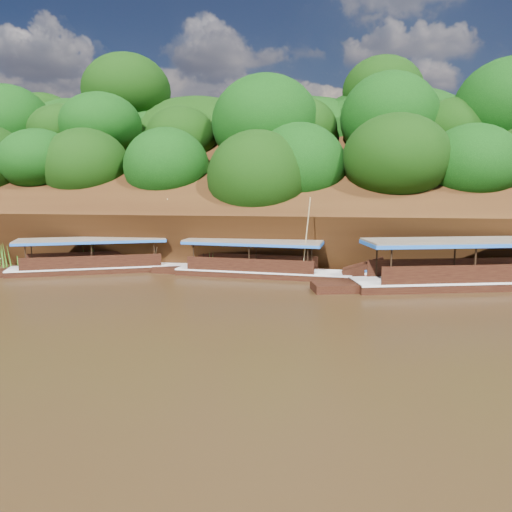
% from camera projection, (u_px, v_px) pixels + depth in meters
% --- Properties ---
extents(ground, '(160.00, 160.00, 0.00)m').
position_uv_depth(ground, '(273.00, 310.00, 23.01)').
color(ground, black).
rests_on(ground, ground).
extents(riverbank, '(120.00, 30.06, 19.40)m').
position_uv_depth(riverbank, '(298.00, 225.00, 44.99)').
color(riverbank, black).
rests_on(riverbank, ground).
extents(boat_0, '(16.78, 6.07, 7.39)m').
position_uv_depth(boat_0, '(493.00, 277.00, 27.76)').
color(boat_0, black).
rests_on(boat_0, ground).
extents(boat_1, '(13.08, 3.24, 5.36)m').
position_uv_depth(boat_1, '(274.00, 269.00, 30.81)').
color(boat_1, black).
rests_on(boat_1, ground).
extents(boat_2, '(13.77, 6.70, 5.14)m').
position_uv_depth(boat_2, '(117.00, 264.00, 32.70)').
color(boat_2, black).
rests_on(boat_2, ground).
extents(reeds, '(50.91, 2.47, 2.01)m').
position_uv_depth(reeds, '(239.00, 258.00, 32.75)').
color(reeds, '#336D1B').
rests_on(reeds, ground).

